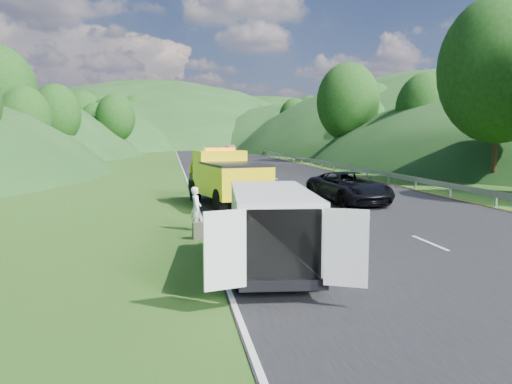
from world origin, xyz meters
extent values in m
plane|color=#38661E|center=(0.00, 0.00, 0.00)|extent=(320.00, 320.00, 0.00)
cube|color=black|center=(3.00, 40.00, 0.01)|extent=(14.00, 200.00, 0.02)
cube|color=gray|center=(10.30, 52.50, 0.00)|extent=(0.06, 140.00, 1.52)
cylinder|color=black|center=(-3.86, 9.49, 0.55)|extent=(0.59, 1.16, 1.10)
cylinder|color=black|center=(-1.81, 9.89, 0.55)|extent=(0.59, 1.16, 1.10)
cylinder|color=black|center=(-3.01, 5.16, 0.55)|extent=(0.59, 1.16, 1.10)
cylinder|color=black|center=(-0.95, 5.56, 0.55)|extent=(0.59, 1.16, 1.10)
cube|color=yellow|center=(-2.65, 8.77, 1.60)|extent=(2.67, 2.19, 2.10)
cube|color=yellow|center=(-2.17, 6.33, 1.32)|extent=(3.11, 4.15, 1.43)
cube|color=black|center=(-2.17, 6.33, 2.10)|extent=(3.11, 4.15, 0.11)
cube|color=black|center=(-2.91, 10.07, 0.99)|extent=(2.42, 1.73, 0.77)
cube|color=black|center=(-3.04, 10.72, 0.77)|extent=(2.31, 0.66, 0.55)
cube|color=yellow|center=(-2.99, 10.45, 1.71)|extent=(2.33, 1.28, 1.21)
cube|color=orange|center=(-2.65, 8.77, 2.70)|extent=(1.57, 0.57, 0.18)
cube|color=black|center=(-2.80, 9.53, 1.98)|extent=(2.07, 0.49, 0.99)
cylinder|color=black|center=(-3.31, -2.66, 0.37)|extent=(0.35, 0.76, 0.74)
cylinder|color=black|center=(-1.67, -2.82, 0.37)|extent=(0.35, 0.76, 0.74)
cylinder|color=black|center=(-3.62, -5.77, 0.37)|extent=(0.35, 0.76, 0.74)
cylinder|color=black|center=(-1.97, -5.93, 0.37)|extent=(0.35, 0.76, 0.74)
cube|color=white|center=(-2.65, -4.39, 1.24)|extent=(2.34, 4.94, 1.70)
cube|color=white|center=(-2.40, -1.87, 0.87)|extent=(1.91, 1.00, 0.92)
cube|color=black|center=(-2.42, -2.06, 1.61)|extent=(1.72, 0.48, 0.77)
cube|color=black|center=(-2.88, -6.72, 1.24)|extent=(1.56, 0.24, 1.47)
cube|color=white|center=(-4.11, -7.01, 1.24)|extent=(0.86, 0.27, 1.56)
cube|color=white|center=(-1.73, -7.25, 1.24)|extent=(0.81, 0.43, 1.56)
cube|color=black|center=(-2.89, -6.81, 0.41)|extent=(1.84, 0.32, 0.23)
imported|color=white|center=(-4.23, 1.54, 0.00)|extent=(0.45, 0.59, 1.56)
imported|color=tan|center=(-2.03, 0.79, 0.00)|extent=(0.55, 0.50, 0.93)
imported|color=black|center=(-1.42, -5.51, 0.00)|extent=(1.21, 1.03, 1.63)
cube|color=#62634A|center=(-4.27, -0.03, 0.28)|extent=(0.39, 0.28, 0.56)
cylinder|color=black|center=(-1.80, -5.54, 0.00)|extent=(0.69, 0.69, 0.20)
imported|color=black|center=(3.76, 7.40, 0.00)|extent=(3.34, 5.89, 1.55)
imported|color=#484A4D|center=(0.44, 50.46, 0.00)|extent=(1.60, 3.96, 1.35)
imported|color=brown|center=(6.16, 76.81, 0.00)|extent=(1.53, 4.38, 1.44)
imported|color=#A86454|center=(2.99, 95.79, 0.00)|extent=(1.87, 4.59, 1.33)
camera|label=1|loc=(-5.13, -16.45, 3.48)|focal=35.00mm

